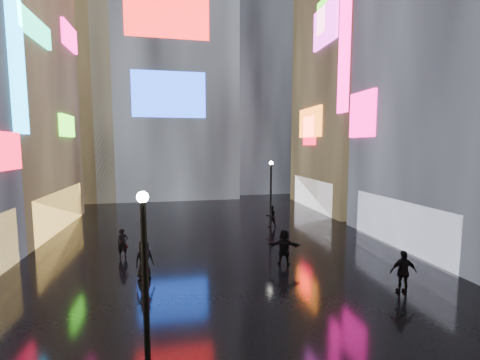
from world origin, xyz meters
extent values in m
plane|color=black|center=(0.00, 20.00, 0.00)|extent=(140.00, 140.00, 0.00)
cube|color=red|center=(-10.85, 18.32, 6.06)|extent=(0.25, 2.24, 1.94)
cube|color=#139EEF|center=(-10.85, 20.00, 11.00)|extent=(0.25, 1.40, 8.00)
cube|color=#FFC659|center=(-11.10, 26.00, 1.50)|extent=(0.20, 10.00, 3.00)
cube|color=#3DD717|center=(-10.85, 27.82, 7.91)|extent=(0.25, 3.00, 1.71)
cube|color=#17E39F|center=(-10.85, 22.61, 13.61)|extent=(0.25, 4.84, 1.37)
cube|color=#EF0B79|center=(-10.85, 29.70, 15.31)|extent=(0.25, 3.32, 1.94)
cube|color=white|center=(11.10, 17.00, 1.50)|extent=(0.20, 9.00, 3.00)
cube|color=#EF0B79|center=(10.85, 21.12, 8.58)|extent=(0.25, 2.99, 3.26)
cube|color=#EF0B79|center=(10.85, 24.00, 14.00)|extent=(0.25, 1.40, 10.00)
cube|color=black|center=(16.00, 30.00, 14.00)|extent=(10.00, 12.00, 28.00)
cube|color=white|center=(11.10, 30.00, 1.50)|extent=(0.20, 9.00, 3.00)
cube|color=orange|center=(10.85, 30.32, 8.66)|extent=(0.25, 4.92, 2.91)
cube|color=#EF2FE5|center=(10.85, 27.51, 17.02)|extent=(0.25, 4.36, 3.46)
cube|color=red|center=(10.85, 30.44, 7.84)|extent=(0.25, 2.63, 2.87)
cube|color=#3DD717|center=(10.85, 28.19, 17.94)|extent=(0.25, 1.69, 2.90)
cube|color=black|center=(-3.00, 44.00, 21.00)|extent=(16.00, 14.00, 42.00)
cube|color=#FF1414|center=(-3.00, 36.90, 21.00)|extent=(9.00, 0.20, 6.00)
cube|color=#194CFF|center=(-3.00, 36.90, 12.00)|extent=(8.00, 0.20, 5.00)
cube|color=black|center=(9.00, 46.00, 17.00)|extent=(12.00, 12.00, 34.00)
cube|color=black|center=(-14.00, 42.00, 13.00)|extent=(10.00, 10.00, 26.00)
cylinder|color=black|center=(-3.27, 8.06, 2.50)|extent=(0.16, 0.16, 5.00)
sphere|color=white|center=(-3.27, 8.06, 5.05)|extent=(0.30, 0.30, 0.30)
cylinder|color=black|center=(4.63, 23.08, 2.50)|extent=(0.16, 0.16, 5.00)
sphere|color=white|center=(4.63, 23.08, 5.05)|extent=(0.30, 0.30, 0.30)
imported|color=black|center=(7.07, 11.48, 0.93)|extent=(1.17, 0.71, 1.87)
imported|color=black|center=(-4.02, 15.31, 0.92)|extent=(1.07, 0.95, 1.84)
imported|color=black|center=(3.13, 15.64, 0.96)|extent=(1.86, 1.12, 1.92)
imported|color=black|center=(-5.49, 18.51, 0.83)|extent=(0.71, 0.60, 1.66)
imported|color=black|center=(4.79, 23.50, 0.86)|extent=(0.89, 0.72, 1.72)
imported|color=black|center=(-4.02, 15.31, 2.31)|extent=(1.44, 1.43, 0.93)
camera|label=1|loc=(-2.45, -0.15, 6.31)|focal=24.00mm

